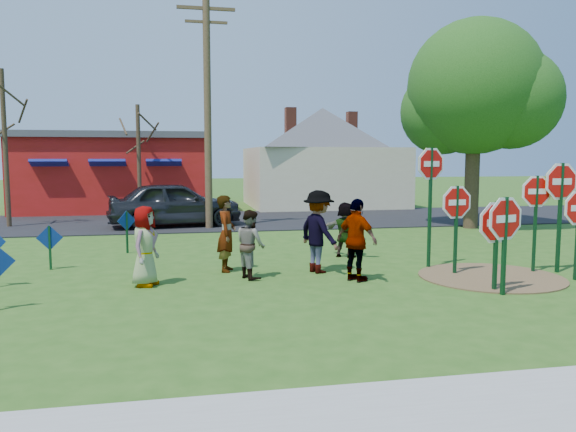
{
  "coord_description": "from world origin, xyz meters",
  "views": [
    {
      "loc": [
        -2.39,
        -12.32,
        2.7
      ],
      "look_at": [
        0.17,
        0.73,
        1.3
      ],
      "focal_mm": 35.0,
      "sensor_mm": 36.0,
      "label": 1
    }
  ],
  "objects_px": {
    "stop_sign_d": "(561,190)",
    "stop_sign_a": "(505,225)",
    "stop_sign_b": "(431,176)",
    "person_b": "(226,233)",
    "stop_sign_c": "(536,201)",
    "person_a": "(145,246)",
    "leafy_tree": "(478,94)",
    "suv": "(175,204)",
    "utility_pole": "(208,107)"
  },
  "relations": [
    {
      "from": "stop_sign_d",
      "to": "stop_sign_a",
      "type": "bearing_deg",
      "value": -148.6
    },
    {
      "from": "stop_sign_b",
      "to": "person_b",
      "type": "distance_m",
      "value": 5.1
    },
    {
      "from": "stop_sign_c",
      "to": "person_a",
      "type": "distance_m",
      "value": 8.92
    },
    {
      "from": "stop_sign_b",
      "to": "leafy_tree",
      "type": "distance_m",
      "value": 9.07
    },
    {
      "from": "person_b",
      "to": "suv",
      "type": "relative_size",
      "value": 0.36
    },
    {
      "from": "stop_sign_b",
      "to": "utility_pole",
      "type": "height_order",
      "value": "utility_pole"
    },
    {
      "from": "stop_sign_d",
      "to": "leafy_tree",
      "type": "distance_m",
      "value": 8.92
    },
    {
      "from": "stop_sign_b",
      "to": "person_b",
      "type": "xyz_separation_m",
      "value": [
        -4.89,
        0.55,
        -1.34
      ]
    },
    {
      "from": "stop_sign_b",
      "to": "suv",
      "type": "bearing_deg",
      "value": 107.1
    },
    {
      "from": "stop_sign_d",
      "to": "person_a",
      "type": "height_order",
      "value": "stop_sign_d"
    },
    {
      "from": "stop_sign_c",
      "to": "leafy_tree",
      "type": "distance_m",
      "value": 9.1
    },
    {
      "from": "stop_sign_b",
      "to": "person_b",
      "type": "relative_size",
      "value": 1.7
    },
    {
      "from": "person_a",
      "to": "person_b",
      "type": "height_order",
      "value": "person_b"
    },
    {
      "from": "stop_sign_c",
      "to": "person_b",
      "type": "xyz_separation_m",
      "value": [
        -7.06,
        1.54,
        -0.78
      ]
    },
    {
      "from": "stop_sign_d",
      "to": "person_a",
      "type": "xyz_separation_m",
      "value": [
        -9.44,
        0.44,
        -1.1
      ]
    },
    {
      "from": "leafy_tree",
      "to": "stop_sign_c",
      "type": "bearing_deg",
      "value": -110.26
    },
    {
      "from": "stop_sign_a",
      "to": "stop_sign_d",
      "type": "relative_size",
      "value": 0.77
    },
    {
      "from": "suv",
      "to": "leafy_tree",
      "type": "xyz_separation_m",
      "value": [
        11.22,
        -2.53,
        4.13
      ]
    },
    {
      "from": "stop_sign_b",
      "to": "utility_pole",
      "type": "distance_m",
      "value": 10.16
    },
    {
      "from": "stop_sign_b",
      "to": "person_b",
      "type": "height_order",
      "value": "stop_sign_b"
    },
    {
      "from": "person_b",
      "to": "utility_pole",
      "type": "distance_m",
      "value": 8.86
    },
    {
      "from": "stop_sign_c",
      "to": "utility_pole",
      "type": "xyz_separation_m",
      "value": [
        -7.03,
        9.61,
        2.88
      ]
    },
    {
      "from": "suv",
      "to": "leafy_tree",
      "type": "distance_m",
      "value": 12.22
    },
    {
      "from": "stop_sign_d",
      "to": "suv",
      "type": "xyz_separation_m",
      "value": [
        -8.86,
        10.56,
        -1.04
      ]
    },
    {
      "from": "suv",
      "to": "person_b",
      "type": "bearing_deg",
      "value": 178.49
    },
    {
      "from": "stop_sign_b",
      "to": "person_a",
      "type": "relative_size",
      "value": 1.82
    },
    {
      "from": "utility_pole",
      "to": "person_a",
      "type": "bearing_deg",
      "value": -101.24
    },
    {
      "from": "utility_pole",
      "to": "stop_sign_a",
      "type": "bearing_deg",
      "value": -65.92
    },
    {
      "from": "stop_sign_c",
      "to": "stop_sign_d",
      "type": "xyz_separation_m",
      "value": [
        0.57,
        -0.09,
        0.26
      ]
    },
    {
      "from": "person_a",
      "to": "leafy_tree",
      "type": "relative_size",
      "value": 0.22
    },
    {
      "from": "stop_sign_a",
      "to": "leafy_tree",
      "type": "distance_m",
      "value": 11.49
    },
    {
      "from": "stop_sign_b",
      "to": "stop_sign_c",
      "type": "height_order",
      "value": "stop_sign_b"
    },
    {
      "from": "leafy_tree",
      "to": "person_b",
      "type": "bearing_deg",
      "value": -147.37
    },
    {
      "from": "stop_sign_d",
      "to": "stop_sign_b",
      "type": "bearing_deg",
      "value": 155.3
    },
    {
      "from": "leafy_tree",
      "to": "stop_sign_b",
      "type": "bearing_deg",
      "value": -126.32
    },
    {
      "from": "stop_sign_b",
      "to": "person_b",
      "type": "bearing_deg",
      "value": 157.85
    },
    {
      "from": "stop_sign_b",
      "to": "stop_sign_d",
      "type": "xyz_separation_m",
      "value": [
        2.75,
        -1.08,
        -0.3
      ]
    },
    {
      "from": "stop_sign_d",
      "to": "leafy_tree",
      "type": "xyz_separation_m",
      "value": [
        2.36,
        8.03,
        3.1
      ]
    },
    {
      "from": "stop_sign_c",
      "to": "suv",
      "type": "xyz_separation_m",
      "value": [
        -8.29,
        10.47,
        -0.78
      ]
    },
    {
      "from": "suv",
      "to": "leafy_tree",
      "type": "bearing_deg",
      "value": -112.06
    },
    {
      "from": "stop_sign_c",
      "to": "utility_pole",
      "type": "bearing_deg",
      "value": 128.85
    },
    {
      "from": "stop_sign_a",
      "to": "person_b",
      "type": "distance_m",
      "value": 6.15
    },
    {
      "from": "stop_sign_a",
      "to": "stop_sign_b",
      "type": "height_order",
      "value": "stop_sign_b"
    },
    {
      "from": "person_a",
      "to": "utility_pole",
      "type": "distance_m",
      "value": 10.15
    },
    {
      "from": "person_a",
      "to": "stop_sign_a",
      "type": "bearing_deg",
      "value": -85.53
    },
    {
      "from": "stop_sign_a",
      "to": "suv",
      "type": "bearing_deg",
      "value": 102.68
    },
    {
      "from": "stop_sign_b",
      "to": "suv",
      "type": "distance_m",
      "value": 11.36
    },
    {
      "from": "stop_sign_a",
      "to": "leafy_tree",
      "type": "height_order",
      "value": "leafy_tree"
    },
    {
      "from": "suv",
      "to": "stop_sign_a",
      "type": "bearing_deg",
      "value": -161.95
    },
    {
      "from": "person_b",
      "to": "stop_sign_b",
      "type": "bearing_deg",
      "value": -83.81
    }
  ]
}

